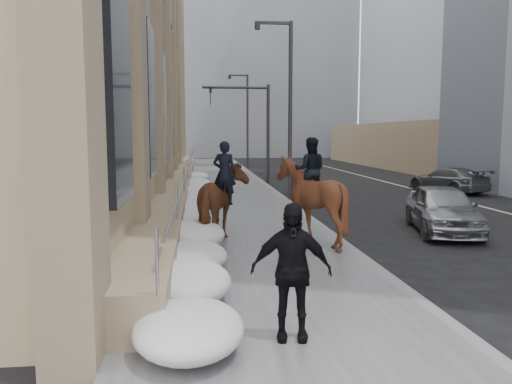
{
  "coord_description": "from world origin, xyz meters",
  "views": [
    {
      "loc": [
        -1.23,
        -8.51,
        3.02
      ],
      "look_at": [
        0.05,
        2.74,
        1.7
      ],
      "focal_mm": 35.0,
      "sensor_mm": 36.0,
      "label": 1
    }
  ],
  "objects_px": {
    "pedestrian": "(291,271)",
    "car_grey": "(448,180)",
    "mounted_horse_left": "(222,201)",
    "car_silver": "(442,209)",
    "mounted_horse_right": "(310,197)"
  },
  "relations": [
    {
      "from": "pedestrian",
      "to": "car_grey",
      "type": "relative_size",
      "value": 0.44
    },
    {
      "from": "pedestrian",
      "to": "car_grey",
      "type": "xyz_separation_m",
      "value": [
        11.57,
        17.75,
        -0.45
      ]
    },
    {
      "from": "mounted_horse_left",
      "to": "pedestrian",
      "type": "height_order",
      "value": "mounted_horse_left"
    },
    {
      "from": "pedestrian",
      "to": "car_silver",
      "type": "bearing_deg",
      "value": 59.18
    },
    {
      "from": "mounted_horse_left",
      "to": "car_grey",
      "type": "bearing_deg",
      "value": -123.69
    },
    {
      "from": "car_silver",
      "to": "pedestrian",
      "type": "bearing_deg",
      "value": -114.86
    },
    {
      "from": "pedestrian",
      "to": "car_silver",
      "type": "height_order",
      "value": "pedestrian"
    },
    {
      "from": "mounted_horse_right",
      "to": "car_silver",
      "type": "height_order",
      "value": "mounted_horse_right"
    },
    {
      "from": "mounted_horse_right",
      "to": "pedestrian",
      "type": "bearing_deg",
      "value": 86.5
    },
    {
      "from": "car_silver",
      "to": "car_grey",
      "type": "height_order",
      "value": "car_silver"
    },
    {
      "from": "mounted_horse_left",
      "to": "car_silver",
      "type": "xyz_separation_m",
      "value": [
        6.81,
        1.1,
        -0.49
      ]
    },
    {
      "from": "pedestrian",
      "to": "mounted_horse_left",
      "type": "bearing_deg",
      "value": 103.63
    },
    {
      "from": "mounted_horse_left",
      "to": "mounted_horse_right",
      "type": "height_order",
      "value": "mounted_horse_right"
    },
    {
      "from": "pedestrian",
      "to": "mounted_horse_right",
      "type": "bearing_deg",
      "value": 82.79
    },
    {
      "from": "mounted_horse_left",
      "to": "car_silver",
      "type": "distance_m",
      "value": 6.92
    }
  ]
}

